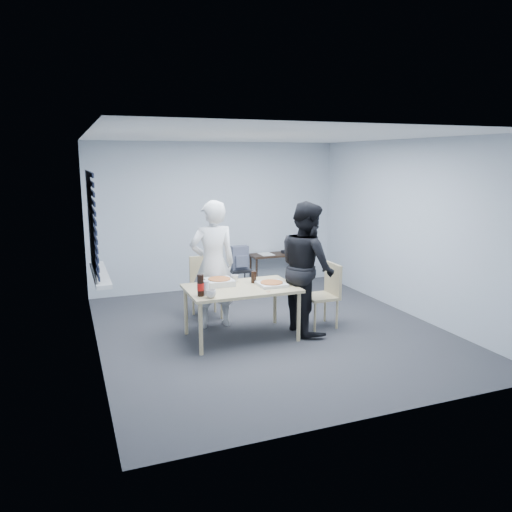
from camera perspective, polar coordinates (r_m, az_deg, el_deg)
name	(u,v)px	position (r m, az deg, el deg)	size (l,w,h in m)	color
room	(94,231)	(6.48, -18.01, 2.76)	(5.00, 5.00, 5.00)	#333338
dining_table	(241,291)	(6.47, -1.72, -4.07)	(1.41, 0.89, 0.69)	#C3B187
chair_far	(205,282)	(7.46, -5.82, -2.96)	(0.42, 0.42, 0.89)	#C3B187
chair_right	(326,290)	(7.02, 8.02, -3.91)	(0.42, 0.42, 0.89)	#C3B187
person_white	(213,264)	(6.89, -4.95, -0.96)	(0.65, 0.42, 1.77)	silver
person_black	(307,267)	(6.71, 5.84, -1.29)	(0.86, 0.47, 1.77)	black
side_table	(274,258)	(9.20, 2.05, -0.24)	(0.88, 0.39, 0.59)	black
stool	(240,275)	(8.37, -1.87, -2.23)	(0.36, 0.36, 0.50)	black
backpack	(240,258)	(8.30, -1.85, -0.23)	(0.28, 0.20, 0.39)	slate
pizza_box_a	(219,282)	(6.57, -4.21, -2.95)	(0.35, 0.35, 0.09)	silver
pizza_box_b	(272,284)	(6.52, 1.79, -3.19)	(0.35, 0.35, 0.05)	silver
mug_a	(211,294)	(5.98, -5.16, -4.32)	(0.12, 0.12, 0.10)	silver
mug_b	(235,278)	(6.72, -2.45, -2.57)	(0.10, 0.10, 0.09)	silver
cola_glass	(254,277)	(6.65, -0.27, -2.42)	(0.07, 0.07, 0.16)	black
soda_bottle	(201,286)	(6.04, -6.36, -3.39)	(0.08, 0.08, 0.27)	black
plastic_cups	(206,288)	(6.08, -5.72, -3.67)	(0.08, 0.08, 0.18)	silver
rubber_band	(268,292)	(6.22, 1.43, -4.10)	(0.05, 0.05, 0.00)	red
papers	(266,254)	(9.14, 1.16, 0.22)	(0.23, 0.32, 0.01)	white
black_box	(285,252)	(9.26, 3.33, 0.50)	(0.13, 0.09, 0.05)	black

